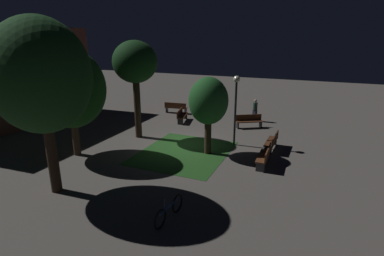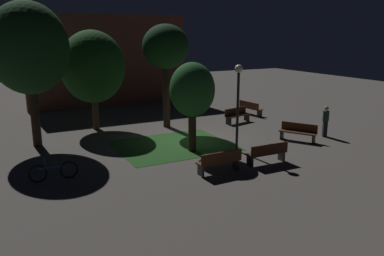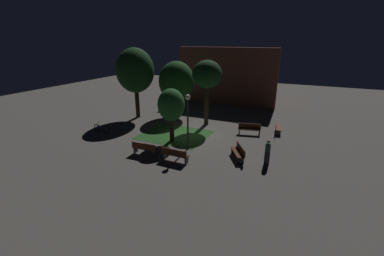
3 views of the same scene
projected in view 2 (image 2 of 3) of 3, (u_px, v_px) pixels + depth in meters
name	position (u px, v px, depth m)	size (l,w,h in m)	color
ground_plane	(190.00, 140.00, 19.56)	(60.00, 60.00, 0.00)	#56514C
grass_lawn	(173.00, 145.00, 18.64)	(5.35, 4.48, 0.01)	#23511E
bench_front_left	(220.00, 161.00, 14.90)	(1.81, 0.53, 0.88)	#512D19
bench_front_right	(267.00, 153.00, 15.93)	(1.81, 0.51, 0.88)	#422314
bench_corner	(250.00, 108.00, 25.47)	(0.68, 1.84, 0.88)	brown
bench_by_lamp	(298.00, 131.00, 19.34)	(1.34, 1.79, 0.88)	#422314
bench_lawn_edge	(237.00, 115.00, 23.32)	(1.86, 0.89, 0.88)	#422314
tree_right_canopy	(192.00, 91.00, 17.16)	(2.02, 2.02, 4.03)	#38281C
tree_tall_center	(166.00, 48.00, 21.30)	(2.57, 2.57, 5.74)	#2D2116
tree_lawn_side	(93.00, 67.00, 21.05)	(3.46, 3.46, 5.42)	#423021
tree_near_wall	(28.00, 49.00, 17.54)	(3.59, 3.59, 6.68)	#2D2116
lamp_post_plaza_west	(238.00, 92.00, 17.18)	(0.36, 0.36, 3.92)	black
bicycle	(54.00, 171.00, 14.18)	(1.74, 0.21, 0.93)	black
pedestrian	(325.00, 121.00, 20.06)	(0.32, 0.34, 1.61)	black
building_wall_backdrop	(109.00, 61.00, 28.19)	(11.64, 0.80, 6.53)	brown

